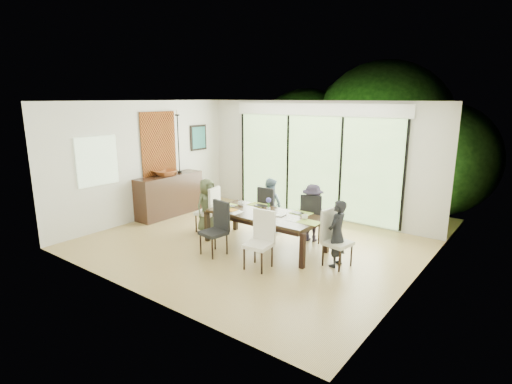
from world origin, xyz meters
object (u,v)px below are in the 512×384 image
Objects in this scene: chair_right_end at (338,239)px; cup_a at (241,203)px; table_top at (265,214)px; person_right_end at (337,234)px; cup_b at (268,214)px; bowl at (165,173)px; chair_near_left at (213,229)px; person_far_right at (312,213)px; vase at (268,210)px; chair_left_end at (207,209)px; sideboard at (170,195)px; laptop at (227,206)px; cup_c at (305,217)px; chair_near_right at (258,241)px; person_left_end at (207,205)px; chair_far_right at (313,217)px; chair_far_left at (271,208)px; person_far_left at (270,205)px.

chair_right_end reaches higher than cup_a.
table_top is 1.86× the size of person_right_end.
table_top is 24.00× the size of cup_b.
chair_right_end is 1.87× the size of bowl.
table_top is 2.18× the size of chair_near_left.
person_far_right is 10.75× the size of vase.
cup_a is (-2.20, 0.15, 0.22)m from chair_right_end.
table_top is at bearing 46.18° from person_far_right.
chair_left_end is 0.56× the size of sideboard.
chair_left_end is 8.87× the size of cup_a.
laptop is 0.56× the size of bowl.
cup_a is at bearing 178.09° from cup_c.
chair_left_end is 3.00m from chair_right_end.
chair_near_right is 1.59m from cup_a.
person_right_end is (2.96, 0.00, 0.00)m from person_left_end.
chair_left_end is 1.87× the size of bowl.
person_left_end reaches higher than chair_near_left.
person_far_right reaches higher than bowl.
table_top is at bearing 67.94° from chair_near_left.
cup_c is (0.75, 0.05, -0.01)m from vase.
chair_far_right is 11.00× the size of cup_b.
cup_c is 3.87m from bowl.
chair_far_left is 1.87× the size of bowl.
chair_right_end is 0.85× the size of person_far_left.
table_top is 1.01m from chair_near_right.
person_far_right reaches higher than chair_far_right.
chair_near_right is 0.56× the size of sideboard.
person_left_end is 1.66m from bowl.
person_far_left is (-0.45, 0.83, -0.07)m from table_top.
person_far_left is at bearing 122.83° from cup_b.
chair_far_right is 1.70m from laptop.
chair_far_right is 2.02m from chair_near_left.
cup_a is at bearing 88.61° from chair_left_end.
cup_b is at bearing -56.31° from vase.
cup_a is (0.78, 0.15, 0.13)m from person_left_end.
chair_right_end is at bearing -83.62° from person_left_end.
laptop reaches higher than table_top.
table_top is 2.18× the size of chair_far_right.
chair_left_end is 2.22m from chair_far_right.
person_left_end is (-1.98, 0.87, 0.08)m from chair_near_right.
vase is (-1.45, 0.05, 0.23)m from chair_right_end.
chair_near_left is 0.85× the size of person_right_end.
cup_b is at bearing -162.90° from cup_c.
chair_far_left is at bearing 116.98° from chair_left_end.
cup_c reaches higher than table_top.
chair_far_right is 9.17× the size of vase.
cup_a is at bearing -93.17° from person_right_end.
bowl is (-3.85, 0.14, 0.34)m from cup_c.
person_left_end is 0.81m from cup_a.
vase reaches higher than laptop.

